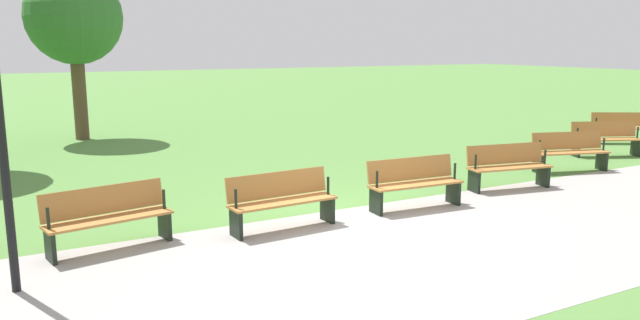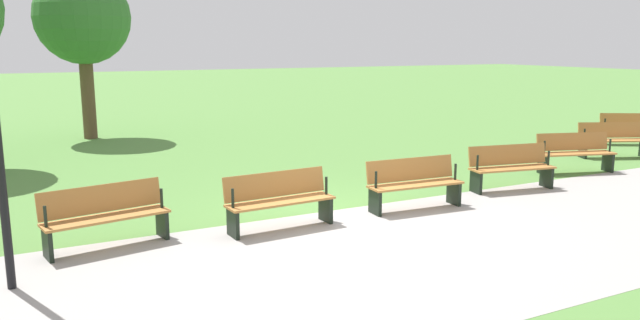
{
  "view_description": "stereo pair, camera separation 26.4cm",
  "coord_description": "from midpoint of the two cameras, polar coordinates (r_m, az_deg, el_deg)",
  "views": [
    {
      "loc": [
        5.19,
        8.34,
        2.88
      ],
      "look_at": [
        -0.0,
        -1.22,
        0.8
      ],
      "focal_mm": 34.15,
      "sensor_mm": 36.0,
      "label": 1
    },
    {
      "loc": [
        4.95,
        8.46,
        2.88
      ],
      "look_at": [
        -0.0,
        -1.22,
        0.8
      ],
      "focal_mm": 34.15,
      "sensor_mm": 36.0,
      "label": 2
    }
  ],
  "objects": [
    {
      "name": "bench_0",
      "position": [
        19.98,
        26.14,
        2.79
      ],
      "size": [
        1.75,
        1.28,
        0.89
      ],
      "rotation": [
        0.0,
        0.0,
        -0.52
      ],
      "color": "#B27538",
      "rests_on": "ground"
    },
    {
      "name": "tree_0",
      "position": [
        19.95,
        -22.42,
        12.16
      ],
      "size": [
        2.81,
        2.81,
        5.08
      ],
      "color": "brown",
      "rests_on": "ground"
    },
    {
      "name": "bench_1",
      "position": [
        17.45,
        24.78,
        1.89
      ],
      "size": [
        1.79,
        1.13,
        0.89
      ],
      "rotation": [
        0.0,
        0.0,
        -0.41
      ],
      "color": "#B27538",
      "rests_on": "ground"
    },
    {
      "name": "bench_2",
      "position": [
        15.02,
        21.86,
        0.81
      ],
      "size": [
        1.81,
        0.95,
        0.89
      ],
      "rotation": [
        0.0,
        0.0,
        -0.29
      ],
      "color": "#B27538",
      "rests_on": "ground"
    },
    {
      "name": "bench_5",
      "position": [
        9.61,
        -4.42,
        -3.71
      ],
      "size": [
        1.77,
        0.57,
        0.89
      ],
      "rotation": [
        0.0,
        0.0,
        0.06
      ],
      "color": "#B27538",
      "rests_on": "ground"
    },
    {
      "name": "path_paving",
      "position": [
        8.85,
        8.4,
        -8.26
      ],
      "size": [
        37.84,
        4.72,
        0.01
      ],
      "primitive_type": "cube",
      "color": "#A39E99",
      "rests_on": "ground"
    },
    {
      "name": "bench_6",
      "position": [
        9.21,
        -20.04,
        -5.0
      ],
      "size": [
        1.81,
        0.77,
        0.89
      ],
      "rotation": [
        0.0,
        0.0,
        0.17
      ],
      "color": "#B27538",
      "rests_on": "ground"
    },
    {
      "name": "bench_4",
      "position": [
        10.89,
        8.12,
        -2.05
      ],
      "size": [
        1.77,
        0.57,
        0.89
      ],
      "rotation": [
        0.0,
        0.0,
        -0.06
      ],
      "color": "#B27538",
      "rests_on": "ground"
    },
    {
      "name": "ground_plane",
      "position": [
        10.23,
        2.54,
        -5.54
      ],
      "size": [
        120.0,
        120.0,
        0.0
      ],
      "primitive_type": "plane",
      "color": "#54843D"
    },
    {
      "name": "bench_3",
      "position": [
        12.78,
        16.64,
        -0.5
      ],
      "size": [
        1.81,
        0.77,
        0.89
      ],
      "rotation": [
        0.0,
        0.0,
        -0.17
      ],
      "color": "#B27538",
      "rests_on": "ground"
    }
  ]
}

